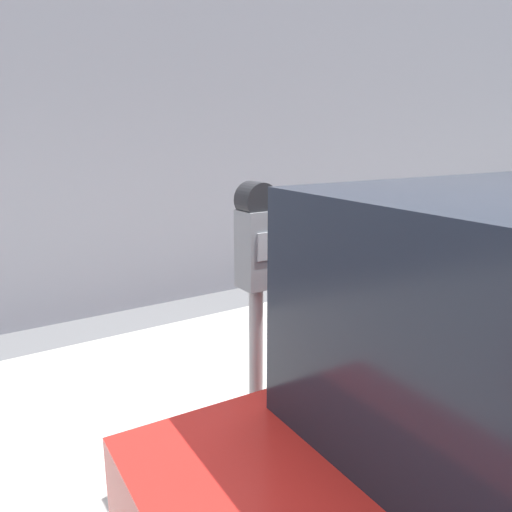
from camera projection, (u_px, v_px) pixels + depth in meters
name	position (u px, v px, depth m)	size (l,w,h in m)	color
sidewalk	(128.00, 425.00, 3.37)	(24.00, 2.80, 0.13)	#BCB7AD
building_facade	(24.00, 87.00, 4.83)	(24.00, 0.30, 4.83)	gray
parking_meter	(256.00, 288.00, 2.41)	(0.17, 0.16, 1.64)	gray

